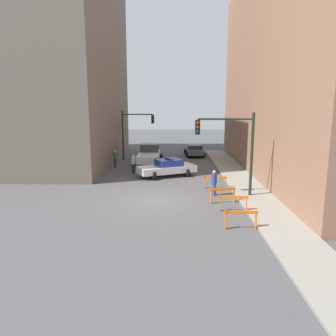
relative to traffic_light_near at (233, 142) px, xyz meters
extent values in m
plane|color=#4C4C4F|center=(-4.73, -0.90, -3.53)|extent=(120.00, 120.00, 0.00)
cube|color=gray|center=(1.47, -0.90, -3.47)|extent=(2.40, 44.00, 0.12)
cube|color=#6B6056|center=(-16.73, 13.10, 6.11)|extent=(14.00, 20.00, 19.27)
cube|color=#93664C|center=(8.67, 7.10, 5.11)|extent=(12.00, 28.00, 17.28)
cylinder|color=black|center=(1.17, 0.01, -0.81)|extent=(0.18, 0.18, 5.20)
cylinder|color=black|center=(-0.53, 0.01, 1.39)|extent=(3.40, 0.12, 0.12)
cube|color=black|center=(-2.23, 0.01, 0.89)|extent=(0.30, 0.22, 0.90)
sphere|color=red|center=(-2.23, -0.14, 1.16)|extent=(0.18, 0.18, 0.18)
sphere|color=#4C3D0C|center=(-2.23, -0.14, 0.89)|extent=(0.18, 0.18, 0.18)
sphere|color=#0C4219|center=(-2.23, -0.14, 0.62)|extent=(0.18, 0.18, 0.18)
cylinder|color=black|center=(-9.13, 14.51, -0.93)|extent=(0.18, 0.18, 5.20)
cylinder|color=black|center=(-7.53, 14.51, 1.27)|extent=(3.20, 0.12, 0.12)
cube|color=black|center=(-5.93, 14.51, 0.77)|extent=(0.30, 0.22, 0.90)
sphere|color=red|center=(-5.93, 14.36, 1.04)|extent=(0.18, 0.18, 0.18)
sphere|color=#4C3D0C|center=(-5.93, 14.36, 0.77)|extent=(0.18, 0.18, 0.18)
sphere|color=#0C4219|center=(-5.93, 14.36, 0.50)|extent=(0.18, 0.18, 0.18)
cube|color=white|center=(-4.27, 6.05, -2.93)|extent=(5.04, 3.66, 0.55)
cube|color=navy|center=(-4.10, 6.13, -2.39)|extent=(2.48, 2.31, 0.52)
cylinder|color=black|center=(-5.24, 4.66, -3.20)|extent=(0.48, 0.69, 0.66)
cylinder|color=black|center=(-5.95, 6.20, -3.20)|extent=(0.48, 0.69, 0.66)
cylinder|color=black|center=(-2.59, 5.89, -3.20)|extent=(0.48, 0.69, 0.66)
cylinder|color=black|center=(-3.31, 7.43, -3.20)|extent=(0.48, 0.69, 0.66)
cube|color=#2633BF|center=(-4.10, 6.13, -2.07)|extent=(0.77, 1.34, 0.12)
cube|color=silver|center=(-6.15, 11.79, -2.78)|extent=(2.01, 5.40, 0.70)
cube|color=#2D333D|center=(-6.14, 12.87, -2.03)|extent=(1.84, 1.73, 0.80)
cylinder|color=black|center=(-7.06, 13.47, -3.13)|extent=(0.80, 0.26, 0.80)
cylinder|color=black|center=(-5.22, 13.47, -3.13)|extent=(0.80, 0.26, 0.80)
cylinder|color=black|center=(-7.07, 10.12, -3.13)|extent=(0.80, 0.26, 0.80)
cylinder|color=black|center=(-5.23, 10.12, -3.13)|extent=(0.80, 0.26, 0.80)
cube|color=#474C51|center=(-1.31, 17.10, -2.96)|extent=(2.01, 4.39, 0.52)
cube|color=#232833|center=(-1.31, 16.93, -2.46)|extent=(1.67, 1.88, 0.48)
cylinder|color=black|center=(-2.21, 18.39, -3.22)|extent=(0.63, 0.25, 0.62)
cylinder|color=black|center=(-0.56, 18.48, -3.22)|extent=(0.63, 0.25, 0.62)
cylinder|color=black|center=(-2.07, 15.73, -3.22)|extent=(0.63, 0.25, 0.62)
cylinder|color=black|center=(-0.42, 15.81, -3.22)|extent=(0.63, 0.25, 0.62)
cylinder|color=black|center=(-7.14, 7.15, -3.12)|extent=(0.29, 0.29, 0.82)
cylinder|color=#B2B2B7|center=(-7.14, 7.15, -2.40)|extent=(0.37, 0.37, 0.62)
sphere|color=tan|center=(-7.14, 7.15, -1.98)|extent=(0.23, 0.23, 0.22)
cylinder|color=#382D23|center=(-9.17, 9.78, -3.12)|extent=(0.33, 0.33, 0.82)
cylinder|color=#236633|center=(-9.17, 9.78, -2.40)|extent=(0.42, 0.42, 0.62)
sphere|color=tan|center=(-9.17, 9.78, -1.98)|extent=(0.26, 0.26, 0.22)
cylinder|color=#474C66|center=(-1.10, 0.24, -3.12)|extent=(0.30, 0.30, 0.82)
cylinder|color=navy|center=(-1.10, 0.24, -2.40)|extent=(0.38, 0.38, 0.62)
sphere|color=tan|center=(-1.10, 0.24, -1.98)|extent=(0.23, 0.23, 0.22)
cube|color=orange|center=(-0.53, -5.58, -2.70)|extent=(1.60, 0.06, 0.14)
cube|color=orange|center=(-1.25, -5.58, -3.08)|extent=(0.05, 0.16, 0.90)
cube|color=orange|center=(0.19, -5.57, -3.08)|extent=(0.05, 0.16, 0.90)
cube|color=orange|center=(-0.43, -2.98, -2.70)|extent=(1.60, 0.21, 0.14)
cube|color=orange|center=(-1.15, -2.91, -3.08)|extent=(0.07, 0.16, 0.90)
cube|color=orange|center=(0.29, -3.05, -3.08)|extent=(0.07, 0.16, 0.90)
cube|color=orange|center=(-0.76, -1.32, -2.70)|extent=(1.58, 0.36, 0.14)
cube|color=orange|center=(-1.47, -1.46, -3.08)|extent=(0.08, 0.17, 0.90)
cube|color=orange|center=(-0.06, -1.19, -3.08)|extent=(0.08, 0.17, 0.90)
cube|color=orange|center=(-0.81, 1.99, -2.70)|extent=(1.60, 0.18, 0.14)
cube|color=orange|center=(-1.53, 2.05, -3.08)|extent=(0.06, 0.16, 0.90)
cube|color=orange|center=(-0.09, 1.93, -3.08)|extent=(0.06, 0.16, 0.90)
camera|label=1|loc=(-3.68, -20.26, 2.22)|focal=35.00mm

